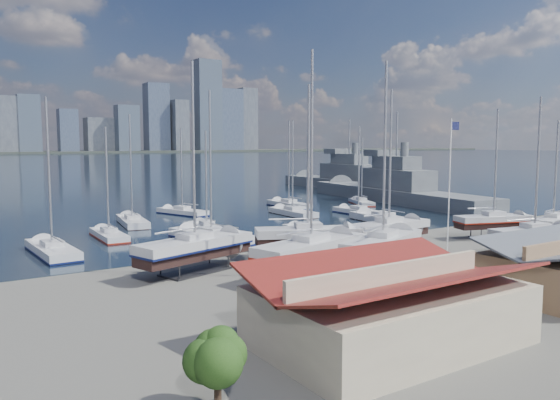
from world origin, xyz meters
TOP-DOWN VIEW (x-y plane):
  - ground at (0.00, -10.00)m, footprint 1400.00×1400.00m
  - water at (0.00, 300.00)m, footprint 1400.00×600.00m
  - shed_red at (-18.00, -26.00)m, footprint 14.70×9.45m
  - sailboat_cradle_0 at (-20.18, -5.20)m, footprint 11.34×6.13m
  - sailboat_cradle_1 at (-12.70, -11.48)m, footprint 11.85×6.18m
  - sailboat_cradle_2 at (-8.43, -5.15)m, footprint 10.27×6.69m
  - sailboat_cradle_3 at (-6.18, -13.01)m, footprint 11.35×7.30m
  - sailboat_cradle_4 at (0.94, -6.39)m, footprint 10.19×3.68m
  - sailboat_cradle_5 at (10.44, -16.52)m, footprint 9.73×4.38m
  - sailboat_cradle_6 at (15.46, -8.34)m, footprint 9.35×5.29m
  - sailboat_cradle_7 at (20.84, -12.26)m, footprint 8.41×4.18m
  - sailboat_moored_0 at (-28.97, 8.93)m, footprint 3.55×10.81m
  - sailboat_moored_1 at (-21.79, 15.13)m, footprint 2.70×8.94m
  - sailboat_moored_2 at (-16.27, 23.89)m, footprint 4.24×10.44m
  - sailboat_moored_3 at (-12.61, 7.44)m, footprint 6.09×12.07m
  - sailboat_moored_4 at (-10.10, 13.95)m, footprint 3.48×8.80m
  - sailboat_moored_5 at (-6.53, 30.23)m, footprint 5.49×9.49m
  - sailboat_moored_6 at (-1.14, 5.14)m, footprint 3.18×8.69m
  - sailboat_moored_7 at (6.99, 20.24)m, footprint 2.92×9.88m
  - sailboat_moored_8 at (12.31, 29.18)m, footprint 3.02×10.22m
  - sailboat_moored_9 at (12.96, 7.07)m, footprint 4.44×11.89m
  - sailboat_moored_10 at (16.06, 15.73)m, footprint 2.76×9.34m
  - sailboat_moored_11 at (25.55, 25.83)m, footprint 5.42×8.58m
  - naval_ship_east at (33.52, 25.54)m, footprint 12.23×45.65m
  - naval_ship_west at (43.74, 51.07)m, footprint 7.04×43.41m
  - car_a at (-11.36, -18.67)m, footprint 2.24×4.14m
  - car_b at (-8.18, -19.24)m, footprint 5.22×3.56m
  - car_c at (5.03, -21.53)m, footprint 3.31×5.20m
  - car_d at (6.13, -17.90)m, footprint 3.45×5.96m
  - tree at (-29.11, -27.45)m, footprint 2.41×2.41m
  - flagpole at (3.00, -12.34)m, footprint 1.16×0.12m

SIDE VIEW (x-z plane):
  - water at x=0.00m, z-range -0.35..0.05m
  - ground at x=0.00m, z-range 0.00..0.00m
  - sailboat_moored_10 at x=16.06m, z-range -6.64..7.26m
  - sailboat_moored_5 at x=-6.53m, z-range -6.54..7.15m
  - sailboat_moored_8 at x=12.31m, z-range -7.30..7.92m
  - sailboat_moored_1 at x=-21.79m, z-range -6.33..6.95m
  - sailboat_moored_0 at x=-28.97m, z-range -7.66..8.28m
  - sailboat_moored_6 at x=-1.14m, z-range -6.05..6.66m
  - sailboat_moored_11 at x=25.55m, z-range -5.92..6.54m
  - sailboat_moored_3 at x=-12.61m, z-range -8.38..9.00m
  - sailboat_moored_7 at x=6.99m, z-range -7.10..7.75m
  - sailboat_moored_2 at x=-16.27m, z-range -7.34..7.98m
  - sailboat_moored_4 at x=-10.10m, z-range -6.14..6.79m
  - sailboat_moored_9 at x=12.96m, z-range -8.44..9.09m
  - car_c at x=5.03m, z-range 0.00..1.34m
  - car_a at x=-11.36m, z-range 0.00..1.34m
  - car_d at x=6.13m, z-range 0.00..1.62m
  - car_b at x=-8.18m, z-range 0.00..1.63m
  - naval_ship_west at x=43.74m, z-range -7.29..10.62m
  - naval_ship_east at x=33.52m, z-range -7.37..10.69m
  - sailboat_cradle_7 at x=20.84m, z-range -4.77..8.66m
  - sailboat_cradle_6 at x=15.46m, z-range -5.34..9.34m
  - sailboat_cradle_5 at x=10.44m, z-range -5.59..9.66m
  - sailboat_cradle_4 at x=0.94m, z-range -6.04..10.22m
  - sailboat_cradle_2 at x=-8.43m, z-range -6.07..10.25m
  - sailboat_cradle_0 at x=-20.18m, z-range -6.62..10.92m
  - sailboat_cradle_3 at x=-6.18m, z-range -6.69..11.01m
  - sailboat_cradle_1 at x=-12.70m, z-range -6.94..11.31m
  - tree at x=-29.11m, z-range 0.50..3.94m
  - shed_red at x=-18.00m, z-range 0.07..4.57m
  - flagpole at x=3.00m, z-range 1.08..14.23m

